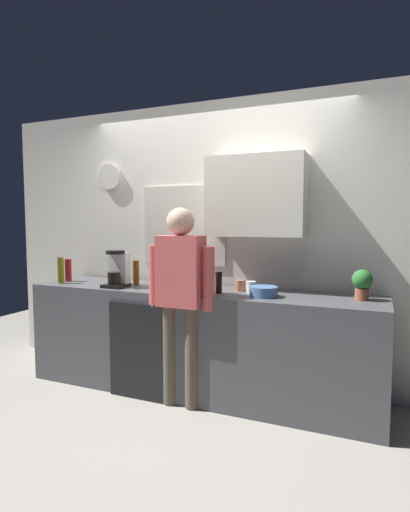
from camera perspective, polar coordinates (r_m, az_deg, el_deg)
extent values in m
plane|color=#9E998E|center=(3.52, -3.34, -20.20)|extent=(8.00, 8.00, 0.00)
cube|color=#4C4C51|center=(3.61, -1.23, -11.85)|extent=(3.08, 0.64, 0.90)
cube|color=black|center=(3.52, -9.32, -13.14)|extent=(0.56, 0.02, 0.81)
cube|color=silver|center=(3.86, 1.35, 2.02)|extent=(4.68, 0.10, 2.60)
cube|color=beige|center=(3.92, -3.03, 4.31)|extent=(0.86, 0.02, 0.76)
cube|color=#8CA5C6|center=(3.93, -2.99, 4.31)|extent=(0.80, 0.02, 0.70)
cube|color=silver|center=(3.52, 7.23, 8.30)|extent=(0.84, 0.32, 0.68)
cylinder|color=silver|center=(4.37, -13.24, 10.80)|extent=(0.26, 0.03, 0.26)
cube|color=black|center=(3.73, -12.40, -4.08)|extent=(0.20, 0.20, 0.03)
cube|color=silver|center=(3.76, -11.91, -1.62)|extent=(0.18, 0.08, 0.28)
cylinder|color=black|center=(3.69, -12.69, -3.07)|extent=(0.11, 0.11, 0.11)
cylinder|color=black|center=(3.69, -12.48, 0.53)|extent=(0.17, 0.17, 0.03)
cylinder|color=brown|center=(3.81, -9.69, -2.33)|extent=(0.06, 0.06, 0.23)
cylinder|color=#2D8C33|center=(3.74, -5.59, -2.03)|extent=(0.09, 0.09, 0.28)
cylinder|color=black|center=(3.32, 1.93, -3.73)|extent=(0.06, 0.06, 0.18)
cylinder|color=olive|center=(4.10, -19.60, -1.89)|extent=(0.06, 0.06, 0.25)
cylinder|color=#195923|center=(3.91, -12.87, -1.68)|extent=(0.07, 0.07, 0.30)
cylinder|color=maroon|center=(4.22, -18.66, -1.89)|extent=(0.06, 0.06, 0.22)
cylinder|color=white|center=(3.38, 6.51, -4.35)|extent=(0.08, 0.08, 0.09)
cylinder|color=yellow|center=(3.43, -3.69, -4.27)|extent=(0.07, 0.07, 0.08)
cylinder|color=#B26647|center=(3.46, 4.95, -4.15)|extent=(0.08, 0.08, 0.09)
cylinder|color=#4C72A5|center=(3.22, 8.24, -4.96)|extent=(0.22, 0.22, 0.08)
cylinder|color=#9E5638|center=(3.26, 21.16, -5.01)|extent=(0.10, 0.10, 0.09)
sphere|color=#2D7233|center=(3.25, 21.22, -3.10)|extent=(0.15, 0.15, 0.15)
cylinder|color=blue|center=(3.79, -3.44, -2.92)|extent=(0.06, 0.06, 0.15)
cone|color=white|center=(3.78, -3.44, -1.56)|extent=(0.02, 0.02, 0.03)
cylinder|color=brown|center=(3.41, -4.92, -13.63)|extent=(0.12, 0.12, 0.82)
cylinder|color=brown|center=(3.33, -1.78, -14.09)|extent=(0.12, 0.12, 0.82)
cube|color=#D85959|center=(3.21, -3.43, -2.13)|extent=(0.36, 0.20, 0.56)
sphere|color=#D8AD8C|center=(3.19, -3.47, 4.84)|extent=(0.22, 0.22, 0.22)
cylinder|color=#D85959|center=(3.33, -7.13, -2.77)|extent=(0.09, 0.09, 0.50)
cylinder|color=#D85959|center=(3.12, 0.53, -3.25)|extent=(0.09, 0.09, 0.50)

